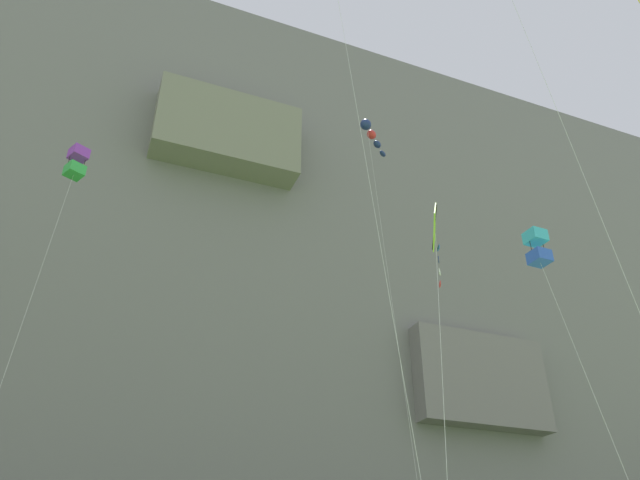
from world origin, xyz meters
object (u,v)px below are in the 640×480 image
kite_windsock_low_center (371,135)px  kite_box_near_cliff (76,163)px  kite_diamond_upper_mid (435,234)px  kite_box_front_field (538,248)px

kite_windsock_low_center → kite_box_near_cliff: bearing=-176.4°
kite_box_near_cliff → kite_diamond_upper_mid: bearing=-50.4°
kite_box_near_cliff → kite_box_front_field: (16.98, -13.07, -8.42)m
kite_windsock_low_center → kite_box_front_field: (-0.92, -14.21, -16.90)m
kite_diamond_upper_mid → kite_windsock_low_center: 24.53m
kite_windsock_low_center → kite_box_front_field: bearing=-93.7°
kite_box_near_cliff → kite_diamond_upper_mid: kite_box_near_cliff is taller
kite_windsock_low_center → kite_box_front_field: kite_windsock_low_center is taller
kite_diamond_upper_mid → kite_windsock_low_center: kite_windsock_low_center is taller
kite_diamond_upper_mid → kite_box_front_field: size_ratio=0.96×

